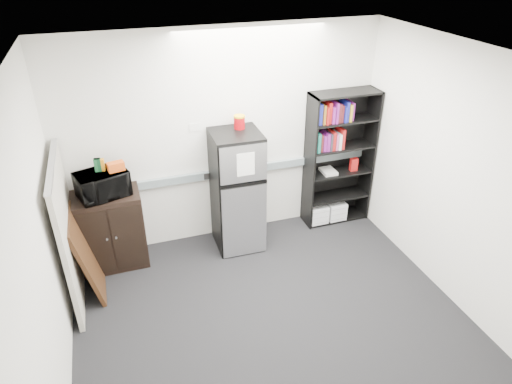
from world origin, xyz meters
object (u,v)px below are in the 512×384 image
Objects in this scene: microwave at (102,184)px; refrigerator at (237,191)px; cubicle_partition at (68,232)px; cabinet at (111,230)px; bookshelf at (338,156)px.

microwave is 0.35× the size of refrigerator.
cubicle_partition reaches higher than cabinet.
microwave is (-3.00, -0.08, 0.14)m from bookshelf.
bookshelf is 3.00m from microwave.
refrigerator is (1.96, 0.34, -0.04)m from cubicle_partition.
bookshelf is at bearing 7.05° from refrigerator.
cabinet is at bearing -178.75° from bookshelf.
microwave is at bearing -178.44° from bookshelf.
refrigerator is at bearing -174.24° from bookshelf.
cabinet is (0.41, 0.42, -0.33)m from cubicle_partition.
bookshelf is 3.04m from cabinet.
cubicle_partition is 1.69× the size of cabinet.
bookshelf is at bearing -16.52° from microwave.
bookshelf reaches higher than refrigerator.
cubicle_partition is at bearing -153.43° from microwave.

